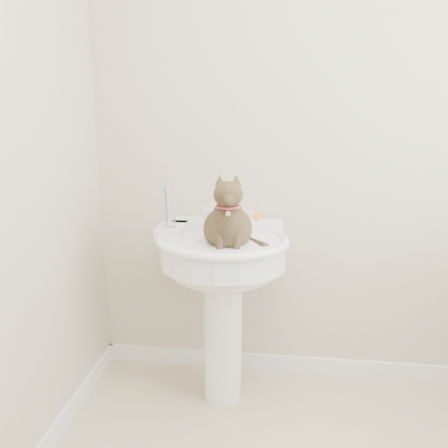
% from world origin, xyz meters
% --- Properties ---
extents(wall_back, '(2.20, 0.00, 2.50)m').
position_xyz_m(wall_back, '(0.00, 1.10, 1.25)').
color(wall_back, beige).
rests_on(wall_back, ground).
extents(baseboard_back, '(2.20, 0.02, 0.09)m').
position_xyz_m(baseboard_back, '(0.00, 1.09, 0.04)').
color(baseboard_back, white).
rests_on(baseboard_back, floor).
extents(pedestal_sink, '(0.63, 0.62, 0.87)m').
position_xyz_m(pedestal_sink, '(-0.41, 0.81, 0.68)').
color(pedestal_sink, white).
rests_on(pedestal_sink, floor).
extents(faucet, '(0.28, 0.12, 0.14)m').
position_xyz_m(faucet, '(-0.40, 0.96, 0.91)').
color(faucet, silver).
rests_on(faucet, pedestal_sink).
extents(soap_bar, '(0.10, 0.07, 0.03)m').
position_xyz_m(soap_bar, '(-0.30, 1.05, 0.89)').
color(soap_bar, orange).
rests_on(soap_bar, pedestal_sink).
extents(toothbrush_cup, '(0.07, 0.07, 0.19)m').
position_xyz_m(toothbrush_cup, '(-0.66, 0.84, 0.92)').
color(toothbrush_cup, silver).
rests_on(toothbrush_cup, pedestal_sink).
extents(cat, '(0.24, 0.31, 0.45)m').
position_xyz_m(cat, '(-0.37, 0.75, 0.92)').
color(cat, '#4A3C21').
rests_on(cat, pedestal_sink).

